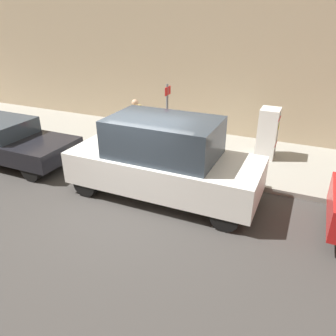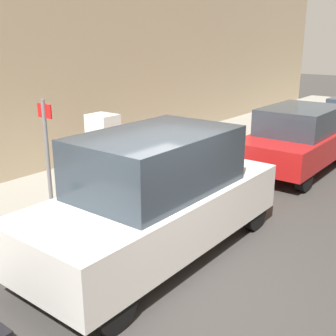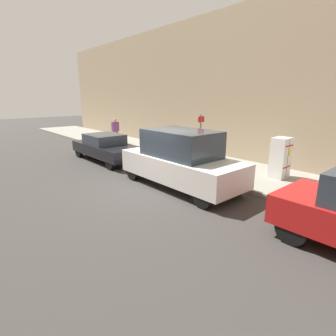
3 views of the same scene
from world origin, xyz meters
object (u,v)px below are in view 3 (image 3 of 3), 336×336
Objects in this scene: street_sign_post at (200,140)px; parked_sedan_dark at (106,147)px; parked_van_white at (181,160)px; discarded_refrigerator at (280,158)px; pedestrian_walking_far at (115,129)px; pedestrian_standing_near at (186,142)px; fire_hydrant at (171,154)px.

street_sign_post is 0.52× the size of parked_sedan_dark.
parked_van_white is (0.00, 5.68, 0.34)m from parked_sedan_dark.
discarded_refrigerator is 0.34× the size of parked_sedan_dark.
parked_sedan_dark is at bearing -43.90° from pedestrian_walking_far.
discarded_refrigerator is 8.50m from parked_sedan_dark.
street_sign_post is 1.64m from pedestrian_standing_near.
fire_hydrant is 0.92m from pedestrian_standing_near.
street_sign_post is 0.49× the size of parked_van_white.
parked_van_white is at bearing 90.00° from parked_sedan_dark.
parked_van_white is (2.49, 2.21, -0.08)m from pedestrian_standing_near.
street_sign_post reaches higher than discarded_refrigerator.
fire_hydrant is at bearing 120.85° from parked_sedan_dark.
parked_van_white is (3.45, -2.08, 0.10)m from discarded_refrigerator.
street_sign_post is 1.43× the size of pedestrian_standing_near.
pedestrian_walking_far is (-0.80, -6.71, 0.56)m from fire_hydrant.
pedestrian_standing_near reaches higher than parked_sedan_dark.
discarded_refrigerator is 0.94× the size of pedestrian_walking_far.
discarded_refrigerator is at bearing 148.94° from parked_van_white.
parked_sedan_dark is at bearing -90.00° from parked_van_white.
pedestrian_standing_near is at bearing 149.82° from fire_hydrant.
discarded_refrigerator is 0.66× the size of street_sign_post.
street_sign_post is 2.06m from parked_van_white.
pedestrian_walking_far is 0.36× the size of parked_sedan_dark.
parked_van_white is (1.85, 2.58, 0.47)m from fire_hydrant.
pedestrian_walking_far reaches higher than parked_sedan_dark.
fire_hydrant is at bearing -14.38° from pedestrian_walking_far.
street_sign_post is at bearing 90.30° from fire_hydrant.
street_sign_post is at bearing -60.59° from discarded_refrigerator.
pedestrian_standing_near is 3.33m from parked_van_white.
parked_sedan_dark is (2.49, -3.47, -0.42)m from pedestrian_standing_near.
discarded_refrigerator is at bearing -165.81° from pedestrian_standing_near.
street_sign_post is 2.87× the size of fire_hydrant.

